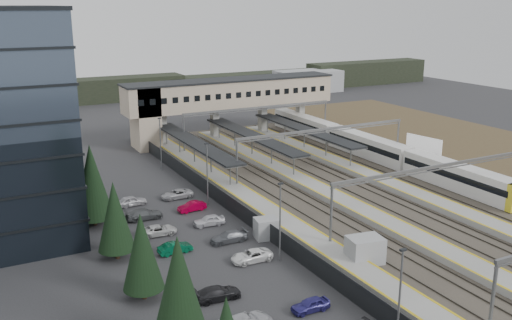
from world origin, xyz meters
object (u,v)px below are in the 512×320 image
relay_cabin_near (365,251)px  relay_cabin_far (266,228)px  billboard (423,148)px  train (369,147)px  footbridge (218,98)px

relay_cabin_near → relay_cabin_far: size_ratio=1.35×
relay_cabin_far → billboard: 35.15m
train → relay_cabin_far: bearing=-145.7°
relay_cabin_far → footbridge: size_ratio=0.07×
train → billboard: (2.71, -9.29, 1.64)m
relay_cabin_far → billboard: bearing=19.1°
relay_cabin_far → footbridge: bearing=72.3°
billboard → relay_cabin_near: bearing=-142.2°
train → billboard: size_ratio=9.30×
relay_cabin_near → billboard: bearing=37.8°
footbridge → train: 29.32m
billboard → train: bearing=106.2°
relay_cabin_near → train: 39.71m
relay_cabin_far → footbridge: (14.13, 44.38, 6.82)m
relay_cabin_far → footbridge: footbridge is taller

